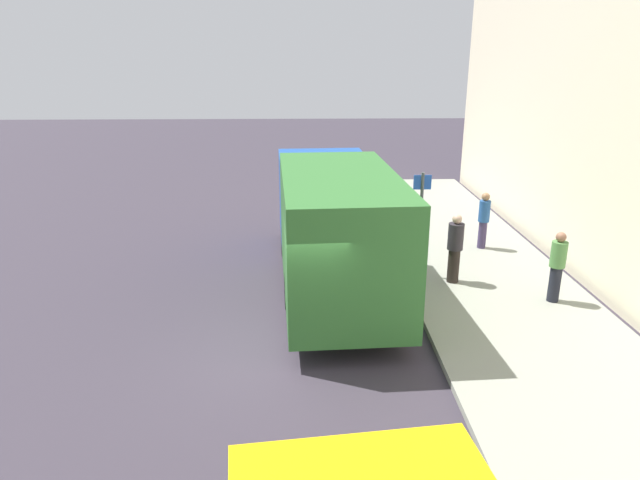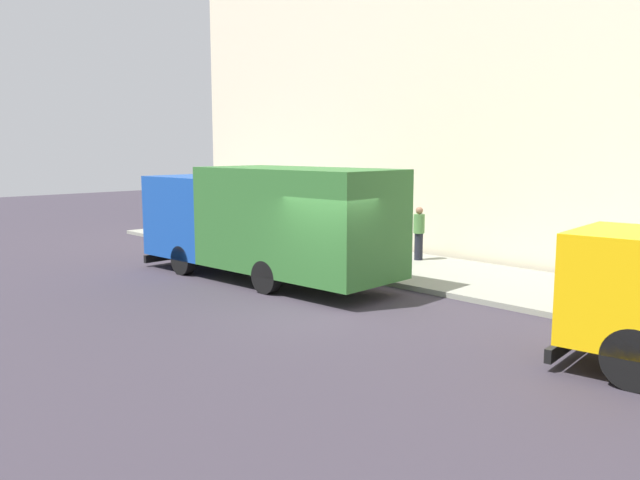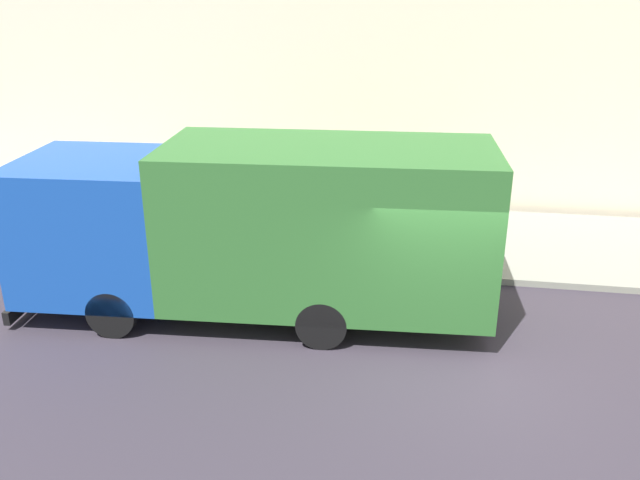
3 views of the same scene
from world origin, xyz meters
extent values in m
plane|color=#342E38|center=(0.00, 0.00, 0.00)|extent=(80.00, 80.00, 0.00)
cube|color=gray|center=(5.12, 0.00, 0.07)|extent=(4.25, 30.00, 0.14)
cube|color=beige|center=(7.75, 0.00, 5.23)|extent=(0.50, 30.00, 10.46)
cube|color=#1647A3|center=(1.00, 6.19, 1.61)|extent=(2.63, 2.75, 2.37)
cube|color=black|center=(0.93, 7.47, 1.89)|extent=(2.09, 0.18, 1.33)
cube|color=#2F692C|center=(1.23, 2.11, 1.77)|extent=(2.79, 5.68, 2.70)
cube|color=black|center=(0.93, 7.55, 0.23)|extent=(2.39, 0.25, 0.24)
cylinder|color=black|center=(-0.06, 5.61, 0.42)|extent=(0.35, 0.86, 0.84)
cylinder|color=black|center=(2.12, 5.73, 0.42)|extent=(0.35, 0.86, 0.84)
cylinder|color=black|center=(0.14, 2.05, 0.42)|extent=(0.35, 0.86, 0.84)
cylinder|color=black|center=(2.32, 2.17, 0.42)|extent=(0.35, 0.86, 0.84)
cube|color=#F0B50B|center=(0.94, -6.42, 1.40)|extent=(2.38, 1.99, 1.82)
cube|color=black|center=(0.83, -5.58, 1.62)|extent=(1.83, 0.28, 1.02)
cube|color=black|center=(0.83, -5.50, 0.27)|extent=(2.10, 0.37, 0.24)
cylinder|color=black|center=(0.04, -6.88, 0.49)|extent=(0.41, 1.00, 0.97)
cylinder|color=#3F3255|center=(5.65, 5.70, 0.54)|extent=(0.33, 0.33, 0.80)
cylinder|color=#27528F|center=(5.65, 5.70, 1.25)|extent=(0.44, 0.44, 0.62)
sphere|color=#986D49|center=(5.65, 5.70, 1.67)|extent=(0.24, 0.24, 0.24)
cylinder|color=black|center=(4.16, 3.17, 0.57)|extent=(0.30, 0.30, 0.86)
cylinder|color=#2B262D|center=(4.16, 3.17, 1.32)|extent=(0.40, 0.40, 0.66)
sphere|color=#CEA38A|center=(4.16, 3.17, 1.77)|extent=(0.24, 0.24, 0.24)
cylinder|color=black|center=(6.19, 1.95, 0.56)|extent=(0.27, 0.27, 0.85)
cylinder|color=#508544|center=(6.19, 1.95, 1.28)|extent=(0.36, 0.36, 0.59)
sphere|color=#93634B|center=(6.19, 1.95, 1.69)|extent=(0.23, 0.23, 0.23)
cone|color=orange|center=(3.43, 7.84, 0.44)|extent=(0.42, 0.42, 0.60)
cylinder|color=#4C5156|center=(3.37, 3.64, 1.48)|extent=(0.08, 0.08, 2.69)
cube|color=blue|center=(3.37, 3.66, 2.58)|extent=(0.44, 0.03, 0.36)
camera|label=1|loc=(0.44, -9.94, 5.66)|focal=31.93mm
camera|label=2|loc=(-9.90, -10.37, 3.65)|focal=36.27mm
camera|label=3|loc=(-9.36, 0.54, 5.72)|focal=37.31mm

